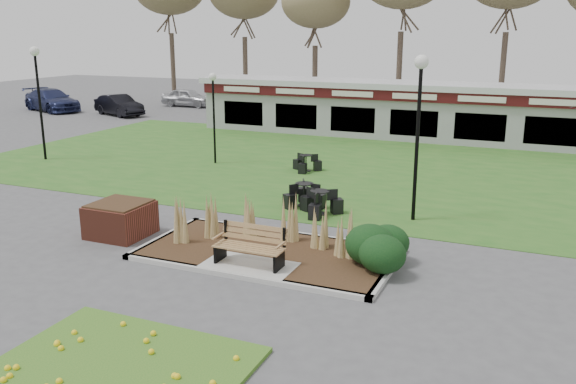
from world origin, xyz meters
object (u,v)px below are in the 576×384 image
at_px(park_bench, 251,245).
at_px(car_blue, 52,100).
at_px(lamp_post_mid_right, 419,102).
at_px(lamp_post_far_left, 37,78).
at_px(car_silver, 188,97).
at_px(brick_planter, 120,219).
at_px(food_pavilion, 420,110).
at_px(bistro_set_a, 320,206).
at_px(bistro_set_c, 306,166).
at_px(lamp_post_mid_left, 213,98).
at_px(bistro_set_b, 304,198).
at_px(car_black, 119,105).

relative_size(park_bench, car_blue, 0.32).
bearing_deg(lamp_post_mid_right, lamp_post_far_left, 171.72).
xyz_separation_m(park_bench, car_silver, (-18.62, 26.75, 0.09)).
bearing_deg(brick_planter, park_bench, -9.69).
bearing_deg(brick_planter, food_pavilion, 76.94).
bearing_deg(bistro_set_a, bistro_set_c, 115.60).
distance_m(bistro_set_c, car_silver, 23.08).
bearing_deg(lamp_post_far_left, brick_planter, -36.20).
distance_m(park_bench, lamp_post_mid_left, 12.28).
bearing_deg(lamp_post_mid_left, lamp_post_far_left, -162.78).
bearing_deg(bistro_set_b, brick_planter, -127.51).
distance_m(food_pavilion, car_blue, 26.03).
bearing_deg(brick_planter, car_silver, 118.68).
distance_m(food_pavilion, lamp_post_mid_right, 14.78).
height_order(brick_planter, lamp_post_far_left, lamp_post_far_left).
bearing_deg(bistro_set_a, park_bench, -89.86).
height_order(park_bench, lamp_post_far_left, lamp_post_far_left).
distance_m(park_bench, food_pavilion, 19.73).
distance_m(lamp_post_mid_right, bistro_set_a, 4.33).
bearing_deg(bistro_set_b, lamp_post_mid_left, 142.23).
relative_size(food_pavilion, bistro_set_c, 19.94).
distance_m(lamp_post_far_left, car_blue, 17.89).
height_order(brick_planter, car_black, car_black).
relative_size(bistro_set_c, car_blue, 0.23).
bearing_deg(lamp_post_far_left, bistro_set_c, 11.72).
bearing_deg(bistro_set_b, bistro_set_c, 110.91).
relative_size(bistro_set_c, car_silver, 0.31).
xyz_separation_m(car_silver, car_black, (-1.57, -6.00, 0.01)).
distance_m(park_bench, brick_planter, 4.47).
height_order(lamp_post_mid_right, car_silver, lamp_post_mid_right).
height_order(bistro_set_b, car_blue, car_blue).
xyz_separation_m(park_bench, brick_planter, (-4.40, 0.75, -0.11)).
distance_m(food_pavilion, bistro_set_a, 15.01).
bearing_deg(car_black, lamp_post_mid_right, -102.03).
relative_size(park_bench, car_black, 0.41).
relative_size(brick_planter, bistro_set_a, 1.06).
xyz_separation_m(food_pavilion, car_silver, (-18.62, 7.04, -0.80)).
bearing_deg(bistro_set_b, lamp_post_mid_right, -1.67).
bearing_deg(food_pavilion, lamp_post_mid_left, -124.78).
bearing_deg(food_pavilion, bistro_set_a, -90.04).
distance_m(lamp_post_mid_right, car_silver, 30.39).
relative_size(lamp_post_mid_left, lamp_post_mid_right, 0.79).
bearing_deg(bistro_set_c, bistro_set_b, -69.09).
bearing_deg(park_bench, car_blue, 141.41).
relative_size(lamp_post_far_left, bistro_set_a, 3.45).
xyz_separation_m(brick_planter, bistro_set_b, (3.60, 4.69, -0.21)).
bearing_deg(car_black, food_pavilion, -71.08).
distance_m(brick_planter, bistro_set_a, 5.94).
distance_m(lamp_post_mid_right, car_black, 27.79).
bearing_deg(brick_planter, car_blue, 137.20).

